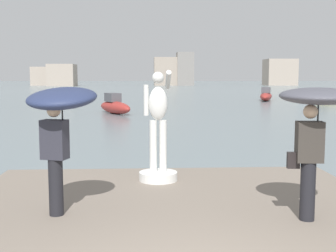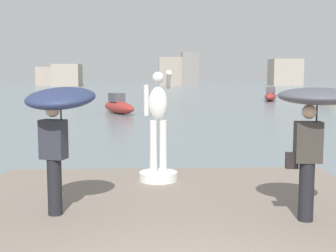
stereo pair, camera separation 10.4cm
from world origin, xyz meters
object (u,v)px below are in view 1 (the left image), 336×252
Objects in this scene: onlooker_left at (60,113)px; boat_leftward at (266,96)px; boat_far at (115,106)px; statue_white_figure at (158,141)px; boat_near at (323,98)px; boat_rightward at (59,94)px; onlooker_right at (316,113)px.

onlooker_left is 41.46m from boat_leftward.
boat_far is at bearing -133.73° from boat_leftward.
boat_leftward is (12.44, 36.79, -0.70)m from statue_white_figure.
onlooker_left is at bearing -88.07° from boat_far.
boat_near is (18.26, 34.47, -1.53)m from onlooker_left.
statue_white_figure reaches higher than onlooker_left.
statue_white_figure is 0.47× the size of boat_rightward.
boat_far is (-2.34, 21.35, -0.70)m from statue_white_figure.
statue_white_figure reaches higher than boat_rightward.
boat_far is (-0.79, 23.55, -1.47)m from onlooker_left.
boat_rightward is at bearing 103.36° from statue_white_figure.
statue_white_figure is at bearing -76.64° from boat_rightward.
boat_near is 0.66× the size of boat_rightward.
onlooker_left is 3.80m from onlooker_right.
onlooker_right is 0.43× the size of boat_far.
boat_leftward is at bearing 133.34° from boat_near.
onlooker_right is at bearing -6.34° from onlooker_left.
boat_leftward is 24.26m from boat_rightward.
boat_far is (-19.05, -10.92, 0.06)m from boat_near.
onlooker_left reaches higher than onlooker_right.
boat_rightward is at bearing 105.19° from onlooker_right.
boat_leftward is (14.78, 15.45, 0.00)m from boat_far.
onlooker_right is at bearing -74.81° from boat_rightward.
onlooker_left reaches higher than boat_near.
boat_leftward is 1.15× the size of boat_rightward.
onlooker_right is at bearing -79.21° from boat_far.
onlooker_right is 40.75m from boat_leftward.
onlooker_left is (-1.55, -2.21, 0.78)m from statue_white_figure.
boat_rightward is at bearing 155.86° from boat_near.
onlooker_right is 24.45m from boat_far.
boat_rightward is (-23.00, 7.70, -0.07)m from boat_leftward.
boat_leftward is at bearing 75.48° from onlooker_right.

